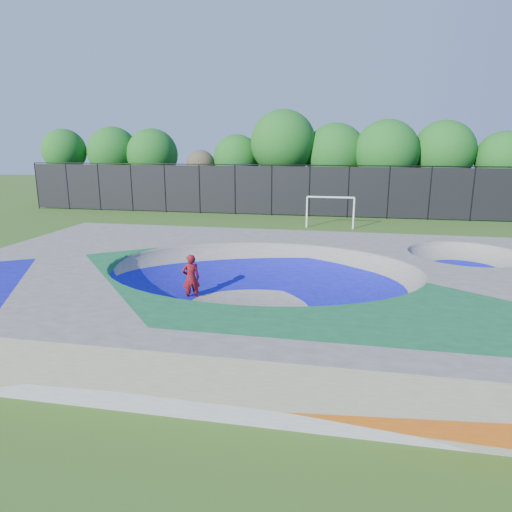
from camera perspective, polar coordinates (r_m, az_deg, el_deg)
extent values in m
plane|color=#2E5317|center=(16.36, 0.73, -6.37)|extent=(120.00, 120.00, 0.00)
cube|color=gray|center=(16.11, 0.74, -3.86)|extent=(22.00, 14.00, 1.50)
imported|color=red|center=(16.79, -8.13, -2.76)|extent=(0.78, 0.69, 1.79)
cube|color=black|center=(17.06, -8.03, -5.55)|extent=(0.76, 0.63, 0.05)
cylinder|color=white|center=(31.71, 6.38, 5.48)|extent=(0.12, 0.12, 2.11)
cylinder|color=white|center=(31.62, 12.12, 5.23)|extent=(0.12, 0.12, 2.11)
cylinder|color=white|center=(31.49, 9.32, 7.25)|extent=(3.16, 0.12, 0.12)
cylinder|color=black|center=(45.06, -25.72, 7.91)|extent=(0.09, 0.09, 4.00)
cylinder|color=black|center=(43.35, -22.49, 8.04)|extent=(0.09, 0.09, 4.00)
cylinder|color=black|center=(41.78, -19.01, 8.15)|extent=(0.09, 0.09, 4.00)
cylinder|color=black|center=(40.38, -15.28, 8.24)|extent=(0.09, 0.09, 4.00)
cylinder|color=black|center=(39.15, -11.29, 8.29)|extent=(0.09, 0.09, 4.00)
cylinder|color=black|center=(38.13, -7.06, 8.31)|extent=(0.09, 0.09, 4.00)
cylinder|color=black|center=(37.32, -2.63, 8.28)|extent=(0.09, 0.09, 4.00)
cylinder|color=black|center=(36.73, 1.97, 8.19)|extent=(0.09, 0.09, 4.00)
cylinder|color=black|center=(36.39, 6.69, 8.05)|extent=(0.09, 0.09, 4.00)
cylinder|color=black|center=(36.29, 11.46, 7.86)|extent=(0.09, 0.09, 4.00)
cylinder|color=black|center=(36.44, 16.22, 7.61)|extent=(0.09, 0.09, 4.00)
cylinder|color=black|center=(36.83, 20.91, 7.31)|extent=(0.09, 0.09, 4.00)
cylinder|color=black|center=(37.46, 25.45, 6.97)|extent=(0.09, 0.09, 4.00)
cube|color=black|center=(36.39, 6.69, 8.05)|extent=(48.00, 0.03, 3.80)
cylinder|color=black|center=(36.24, 6.78, 11.20)|extent=(48.00, 0.08, 0.08)
cylinder|color=#4E3D27|center=(48.83, -22.49, 8.23)|extent=(0.44, 0.44, 3.39)
sphere|color=#175819|center=(48.68, -22.85, 12.02)|extent=(4.13, 4.13, 4.13)
cylinder|color=#4E3D27|center=(47.26, -17.13, 8.27)|extent=(0.44, 0.44, 3.00)
sphere|color=#175819|center=(47.08, -17.43, 12.27)|extent=(4.82, 4.82, 4.82)
cylinder|color=#4E3D27|center=(45.57, -12.61, 8.25)|extent=(0.44, 0.44, 2.83)
sphere|color=#175819|center=(45.38, -12.82, 12.28)|extent=(4.80, 4.80, 4.80)
cylinder|color=#4E3D27|center=(43.09, -6.81, 8.06)|extent=(0.44, 0.44, 2.66)
sphere|color=brown|center=(42.92, -6.90, 11.29)|extent=(2.60, 2.60, 2.60)
cylinder|color=#4E3D27|center=(42.60, -2.36, 8.14)|extent=(0.44, 0.44, 2.76)
sphere|color=#175819|center=(42.40, -2.40, 12.13)|extent=(4.22, 4.22, 4.22)
cylinder|color=#4E3D27|center=(41.09, 3.33, 8.50)|extent=(0.44, 0.44, 3.58)
sphere|color=#175819|center=(40.90, 3.41, 13.95)|extent=(5.64, 5.64, 5.64)
cylinder|color=#4E3D27|center=(41.61, 9.67, 7.83)|extent=(0.44, 0.44, 2.77)
sphere|color=#175819|center=(41.40, 9.86, 12.47)|extent=(5.29, 5.29, 5.29)
cylinder|color=#4E3D27|center=(40.76, 15.67, 7.49)|extent=(0.44, 0.44, 2.91)
sphere|color=#175819|center=(40.54, 16.00, 12.36)|extent=(5.38, 5.38, 5.38)
cylinder|color=#4E3D27|center=(42.18, 21.98, 7.29)|extent=(0.44, 0.44, 3.04)
sphere|color=#175819|center=(41.98, 22.42, 11.96)|extent=(5.14, 5.14, 5.14)
cylinder|color=#4E3D27|center=(42.66, 28.07, 6.58)|extent=(0.44, 0.44, 2.82)
sphere|color=#175819|center=(42.46, 28.55, 10.65)|extent=(4.38, 4.38, 4.38)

